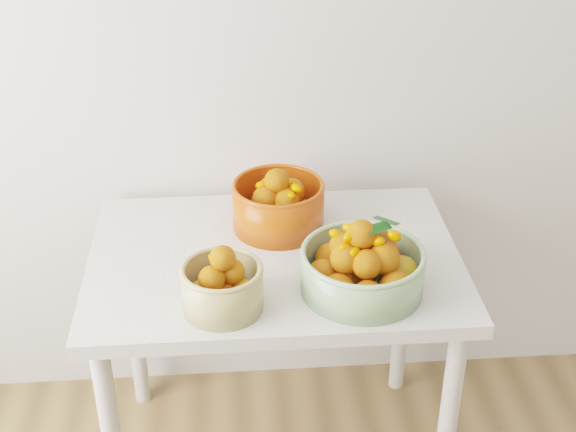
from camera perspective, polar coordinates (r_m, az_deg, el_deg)
name	(u,v)px	position (r m, az deg, el deg)	size (l,w,h in m)	color
table	(275,284)	(2.22, -0.96, -4.88)	(1.00, 0.70, 0.75)	silver
bowl_cream	(222,286)	(1.94, -4.71, -4.98)	(0.24, 0.24, 0.17)	tan
bowl_green	(363,267)	(2.00, 5.34, -3.63)	(0.38, 0.38, 0.20)	#89B07C
bowl_orange	(278,204)	(2.25, -0.68, 0.83)	(0.26, 0.26, 0.19)	#C3380D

